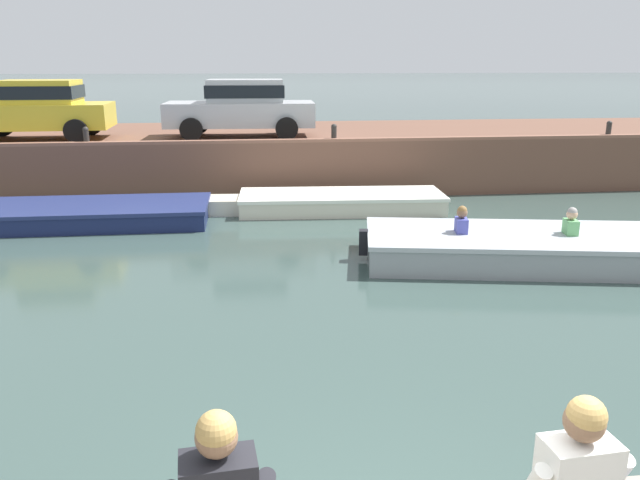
% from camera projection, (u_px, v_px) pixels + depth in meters
% --- Properties ---
extents(ground_plane, '(400.00, 400.00, 0.00)m').
position_uv_depth(ground_plane, '(312.00, 282.00, 10.17)').
color(ground_plane, '#384C47').
extents(far_quay_wall, '(60.00, 6.00, 1.48)m').
position_uv_depth(far_quay_wall, '(280.00, 155.00, 18.99)').
color(far_quay_wall, brown).
rests_on(far_quay_wall, ground).
extents(far_wall_coping, '(60.00, 0.24, 0.08)m').
position_uv_depth(far_wall_coping, '(285.00, 141.00, 16.02)').
color(far_wall_coping, brown).
rests_on(far_wall_coping, far_quay_wall).
extents(boat_moored_west_navy, '(6.81, 2.13, 0.44)m').
position_uv_depth(boat_moored_west_navy, '(65.00, 215.00, 13.77)').
color(boat_moored_west_navy, navy).
rests_on(boat_moored_west_navy, ground).
extents(boat_moored_central_cream, '(5.87, 1.95, 0.44)m').
position_uv_depth(boat_moored_central_cream, '(332.00, 202.00, 14.99)').
color(boat_moored_central_cream, silver).
rests_on(boat_moored_central_cream, ground).
extents(motorboat_passing, '(6.72, 3.02, 1.03)m').
position_uv_depth(motorboat_passing, '(537.00, 248.00, 11.08)').
color(motorboat_passing, '#93999E').
rests_on(motorboat_passing, ground).
extents(car_leftmost_yellow, '(3.88, 2.09, 1.54)m').
position_uv_depth(car_leftmost_yellow, '(37.00, 107.00, 16.41)').
color(car_leftmost_yellow, yellow).
rests_on(car_leftmost_yellow, far_quay_wall).
extents(car_left_inner_silver, '(4.07, 2.02, 1.54)m').
position_uv_depth(car_left_inner_silver, '(242.00, 106.00, 17.01)').
color(car_left_inner_silver, '#B7BABC').
rests_on(car_left_inner_silver, far_quay_wall).
extents(mooring_bollard_west, '(0.15, 0.15, 0.45)m').
position_uv_depth(mooring_bollard_west, '(86.00, 135.00, 15.54)').
color(mooring_bollard_west, '#2D2B28').
rests_on(mooring_bollard_west, far_quay_wall).
extents(mooring_bollard_mid, '(0.15, 0.15, 0.45)m').
position_uv_depth(mooring_bollard_mid, '(334.00, 132.00, 16.24)').
color(mooring_bollard_mid, '#2D2B28').
rests_on(mooring_bollard_mid, far_quay_wall).
extents(mooring_bollard_east, '(0.15, 0.15, 0.45)m').
position_uv_depth(mooring_bollard_east, '(609.00, 128.00, 17.09)').
color(mooring_bollard_east, '#2D2B28').
rests_on(mooring_bollard_east, far_quay_wall).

